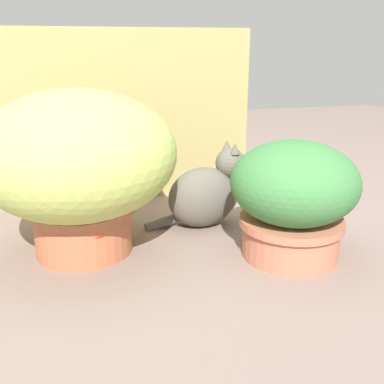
% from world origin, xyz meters
% --- Properties ---
extents(ground_plane, '(6.00, 6.00, 0.00)m').
position_xyz_m(ground_plane, '(0.00, 0.00, 0.00)').
color(ground_plane, gray).
extents(cardboard_backdrop, '(1.06, 0.03, 0.70)m').
position_xyz_m(cardboard_backdrop, '(-0.00, 0.54, 0.35)').
color(cardboard_backdrop, tan).
rests_on(cardboard_backdrop, ground).
extents(grass_planter, '(0.61, 0.61, 0.52)m').
position_xyz_m(grass_planter, '(-0.21, 0.06, 0.30)').
color(grass_planter, '#B86343').
rests_on(grass_planter, ground).
extents(leafy_planter, '(0.39, 0.39, 0.37)m').
position_xyz_m(leafy_planter, '(0.41, -0.15, 0.20)').
color(leafy_planter, '#BC6D53').
rests_on(leafy_planter, ground).
extents(cat, '(0.39, 0.21, 0.32)m').
position_xyz_m(cat, '(0.23, 0.16, 0.12)').
color(cat, '#5C584E').
rests_on(cat, ground).
extents(mushroom_ornament_red, '(0.09, 0.09, 0.14)m').
position_xyz_m(mushroom_ornament_red, '(-0.18, -0.05, 0.10)').
color(mushroom_ornament_red, silver).
rests_on(mushroom_ornament_red, ground).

